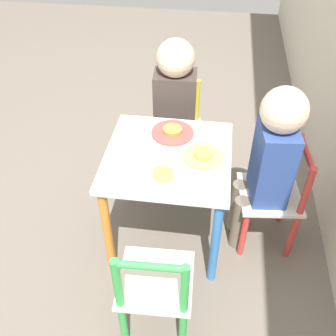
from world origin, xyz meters
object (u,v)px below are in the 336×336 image
(chair_yellow, at_px, (175,133))
(chair_red, at_px, (274,198))
(child_back, at_px, (270,157))
(plate_left, at_px, (172,132))
(chair_green, at_px, (155,289))
(plate_back, at_px, (203,156))
(kids_table, at_px, (168,171))
(child_left, at_px, (175,102))
(plate_right, at_px, (163,176))

(chair_yellow, xyz_separation_m, chair_red, (0.42, 0.49, 0.00))
(chair_yellow, xyz_separation_m, child_back, (0.42, 0.43, 0.23))
(chair_yellow, xyz_separation_m, plate_left, (0.32, 0.03, 0.24))
(child_back, bearing_deg, plate_left, -109.50)
(chair_green, distance_m, plate_back, 0.54)
(kids_table, distance_m, plate_back, 0.17)
(plate_back, bearing_deg, chair_red, 98.47)
(plate_left, bearing_deg, plate_back, 45.00)
(plate_left, relative_size, plate_back, 1.10)
(child_left, bearing_deg, child_back, -43.65)
(chair_green, distance_m, child_back, 0.68)
(plate_left, bearing_deg, child_left, -175.03)
(child_back, bearing_deg, chair_red, 90.00)
(kids_table, bearing_deg, child_back, 95.93)
(kids_table, distance_m, plate_right, 0.17)
(kids_table, height_order, chair_yellow, chair_yellow)
(chair_red, xyz_separation_m, child_left, (-0.36, -0.48, 0.22))
(child_back, height_order, plate_left, child_back)
(chair_yellow, height_order, chair_green, same)
(chair_yellow, bearing_deg, child_back, -47.71)
(child_back, distance_m, plate_right, 0.44)
(child_back, bearing_deg, kids_table, -90.00)
(chair_green, bearing_deg, chair_yellow, -89.49)
(chair_red, height_order, plate_right, chair_red)
(child_left, relative_size, plate_left, 4.34)
(chair_yellow, xyz_separation_m, chair_green, (0.93, 0.04, 0.00))
(chair_yellow, relative_size, child_left, 0.67)
(plate_back, distance_m, plate_right, 0.20)
(chair_yellow, relative_size, plate_right, 2.97)
(chair_green, relative_size, child_left, 0.67)
(child_left, xyz_separation_m, child_back, (0.36, 0.43, 0.00))
(kids_table, xyz_separation_m, chair_yellow, (-0.46, -0.03, -0.14))
(child_left, bearing_deg, chair_yellow, 90.00)
(kids_table, bearing_deg, chair_red, 95.93)
(plate_back, bearing_deg, kids_table, -90.00)
(child_left, xyz_separation_m, plate_right, (0.54, 0.02, 0.02))
(chair_red, xyz_separation_m, chair_green, (0.51, -0.44, 0.00))
(kids_table, relative_size, chair_red, 0.96)
(plate_back, bearing_deg, chair_yellow, -160.33)
(chair_green, bearing_deg, plate_right, -89.04)
(chair_yellow, bearing_deg, chair_green, -90.51)
(plate_back, bearing_deg, plate_left, -135.00)
(child_left, distance_m, child_back, 0.56)
(chair_yellow, distance_m, plate_right, 0.65)
(kids_table, bearing_deg, child_left, -176.74)
(child_left, bearing_deg, plate_left, -88.29)
(chair_yellow, height_order, chair_red, same)
(chair_red, xyz_separation_m, plate_right, (0.19, -0.46, 0.24))
(kids_table, distance_m, chair_red, 0.49)
(chair_red, bearing_deg, child_back, -90.00)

